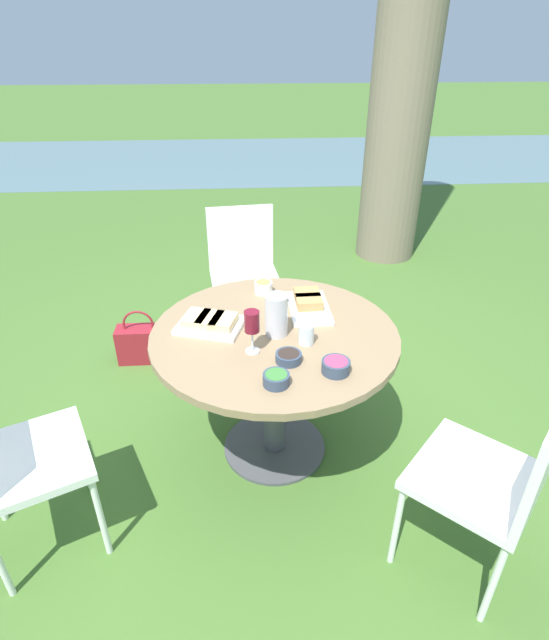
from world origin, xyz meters
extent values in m
plane|color=#446B2B|center=(0.00, 0.00, 0.00)|extent=(40.00, 40.00, 0.00)
cube|color=slate|center=(0.00, 6.67, 0.00)|extent=(40.00, 3.53, 0.01)
cylinder|color=#4C4C51|center=(0.00, 0.00, 0.01)|extent=(0.52, 0.52, 0.02)
cylinder|color=#4C4C51|center=(0.00, 0.00, 0.35)|extent=(0.11, 0.11, 0.66)
cylinder|color=#8C7251|center=(0.00, 0.00, 0.69)|extent=(1.12, 1.12, 0.03)
cube|color=white|center=(-0.12, 1.08, 0.45)|extent=(0.48, 0.47, 0.04)
cube|color=white|center=(-0.14, 1.27, 0.68)|extent=(0.44, 0.08, 0.42)
cylinder|color=white|center=(-0.29, 0.87, 0.22)|extent=(0.03, 0.03, 0.43)
cylinder|color=white|center=(0.09, 0.92, 0.22)|extent=(0.03, 0.03, 0.43)
cylinder|color=white|center=(-0.34, 1.24, 0.22)|extent=(0.03, 0.03, 0.43)
cylinder|color=white|center=(0.05, 1.29, 0.22)|extent=(0.03, 0.03, 0.43)
cube|color=white|center=(-0.98, -0.46, 0.45)|extent=(0.57, 0.58, 0.04)
cylinder|color=white|center=(-0.73, -0.55, 0.22)|extent=(0.03, 0.03, 0.43)
cylinder|color=white|center=(-0.89, -0.20, 0.22)|extent=(0.03, 0.03, 0.43)
cube|color=white|center=(0.70, -0.66, 0.45)|extent=(0.61, 0.61, 0.04)
cube|color=white|center=(0.84, -0.79, 0.68)|extent=(0.32, 0.34, 0.42)
cylinder|color=white|center=(0.70, -0.39, 0.22)|extent=(0.03, 0.03, 0.43)
cylinder|color=white|center=(0.43, -0.67, 0.22)|extent=(0.03, 0.03, 0.43)
cylinder|color=white|center=(0.97, -0.64, 0.22)|extent=(0.03, 0.03, 0.43)
cylinder|color=white|center=(0.70, -0.93, 0.22)|extent=(0.03, 0.03, 0.43)
cylinder|color=silver|center=(0.01, -0.02, 0.80)|extent=(0.10, 0.10, 0.19)
cone|color=silver|center=(0.05, -0.02, 0.89)|extent=(0.02, 0.02, 0.02)
cylinder|color=silver|center=(-0.10, -0.15, 0.71)|extent=(0.06, 0.06, 0.01)
cylinder|color=silver|center=(-0.10, -0.15, 0.76)|extent=(0.01, 0.01, 0.10)
cylinder|color=maroon|center=(-0.10, -0.15, 0.86)|extent=(0.06, 0.06, 0.09)
cube|color=white|center=(0.18, 0.19, 0.72)|extent=(0.20, 0.33, 0.02)
cube|color=#B2844C|center=(0.18, 0.26, 0.75)|extent=(0.13, 0.12, 0.04)
cube|color=#B2844C|center=(0.18, 0.19, 0.75)|extent=(0.13, 0.12, 0.04)
cube|color=white|center=(-0.29, 0.06, 0.72)|extent=(0.34, 0.29, 0.02)
cube|color=#E0C184|center=(-0.23, 0.04, 0.75)|extent=(0.14, 0.16, 0.04)
cube|color=#E0C184|center=(-0.29, 0.06, 0.75)|extent=(0.14, 0.16, 0.04)
cube|color=#E0C184|center=(-0.35, 0.08, 0.75)|extent=(0.14, 0.16, 0.04)
cylinder|color=white|center=(-0.03, 0.39, 0.74)|extent=(0.09, 0.09, 0.06)
cylinder|color=#E0C147|center=(-0.03, 0.39, 0.76)|extent=(0.08, 0.08, 0.03)
cylinder|color=#334256|center=(-0.02, -0.38, 0.73)|extent=(0.10, 0.10, 0.05)
cylinder|color=#387533|center=(-0.02, -0.38, 0.75)|extent=(0.08, 0.08, 0.02)
cylinder|color=#334256|center=(0.04, -0.24, 0.73)|extent=(0.11, 0.11, 0.04)
cylinder|color=#2D231E|center=(0.04, -0.24, 0.74)|extent=(0.09, 0.09, 0.02)
cylinder|color=#334256|center=(0.22, -0.32, 0.73)|extent=(0.11, 0.11, 0.05)
cylinder|color=#D6385B|center=(0.22, -0.32, 0.75)|extent=(0.09, 0.09, 0.02)
cylinder|color=silver|center=(0.13, -0.10, 0.75)|extent=(0.07, 0.07, 0.09)
cube|color=maroon|center=(-0.81, 0.86, 0.12)|extent=(0.30, 0.14, 0.24)
torus|color=maroon|center=(-0.81, 0.86, 0.27)|extent=(0.19, 0.01, 0.19)
camera|label=1|loc=(-0.13, -1.90, 1.89)|focal=28.00mm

